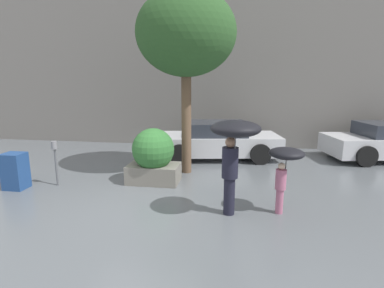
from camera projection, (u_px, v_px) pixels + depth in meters
ground_plane at (136, 205)px, 6.43m from camera, size 40.00×40.00×0.00m
building_facade at (187, 72)px, 12.10m from camera, size 18.00×0.30×6.00m
planter_box at (153, 156)px, 7.78m from camera, size 1.33×1.09×1.44m
person_adult at (234, 142)px, 5.63m from camera, size 0.95×0.95×1.91m
person_child at (285, 161)px, 5.86m from camera, size 0.69×0.69×1.35m
parked_car_near at (217, 141)px, 10.35m from camera, size 4.40×2.46×1.26m
street_tree at (186, 35)px, 8.02m from camera, size 2.71×2.71×5.03m
parking_meter at (55, 154)px, 7.52m from camera, size 0.14×0.14×1.15m
newspaper_box at (15, 171)px, 7.36m from camera, size 0.50×0.44×0.90m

